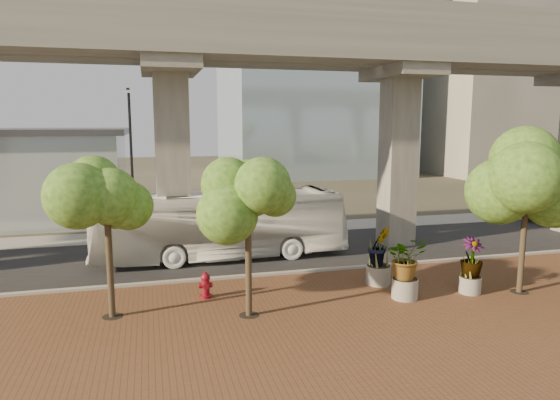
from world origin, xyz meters
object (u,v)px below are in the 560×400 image
object	(u,v)px
fire_hydrant	(206,285)
planter_front	(406,261)
parked_car	(553,209)
transit_bus	(221,224)

from	to	relation	value
fire_hydrant	planter_front	distance (m)	7.66
parked_car	fire_hydrant	xyz separation A→B (m)	(-25.08, -9.62, -0.24)
transit_bus	fire_hydrant	size ratio (longest dim) A/B	12.17
transit_bus	planter_front	xyz separation A→B (m)	(5.91, -7.64, -0.20)
fire_hydrant	planter_front	size ratio (longest dim) A/B	0.42
parked_car	fire_hydrant	distance (m)	26.86
transit_bus	fire_hydrant	world-z (taller)	transit_bus
parked_car	planter_front	bearing A→B (deg)	109.25
transit_bus	planter_front	distance (m)	9.66
transit_bus	parked_car	distance (m)	24.01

